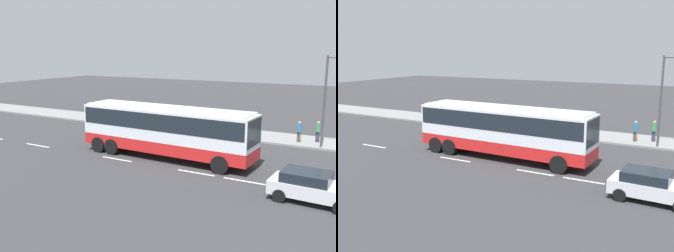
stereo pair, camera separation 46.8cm
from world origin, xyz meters
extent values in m
plane|color=#333335|center=(0.00, 0.00, 0.00)|extent=(120.00, 120.00, 0.00)
cube|color=gray|center=(0.00, 9.06, 0.07)|extent=(80.00, 4.00, 0.15)
cube|color=white|center=(-10.32, -2.08, 0.00)|extent=(2.40, 0.16, 0.01)
cube|color=white|center=(-2.81, -2.08, 0.00)|extent=(2.40, 0.16, 0.01)
cube|color=white|center=(3.02, -2.08, 0.00)|extent=(2.40, 0.16, 0.01)
cube|color=white|center=(5.99, -2.08, 0.00)|extent=(2.40, 0.16, 0.01)
cube|color=red|center=(-0.12, -0.18, 0.94)|extent=(12.23, 2.96, 0.78)
cube|color=silver|center=(-0.12, -0.18, 2.34)|extent=(12.23, 2.96, 2.00)
cube|color=black|center=(-0.12, -0.18, 2.64)|extent=(11.99, 2.98, 1.10)
cube|color=black|center=(5.90, -0.39, 2.44)|extent=(0.20, 2.35, 1.60)
cube|color=silver|center=(-0.12, -0.18, 3.40)|extent=(11.74, 2.79, 0.12)
cylinder|color=black|center=(4.39, 0.89, 0.55)|extent=(1.11, 0.34, 1.10)
cylinder|color=black|center=(4.31, -1.56, 0.55)|extent=(1.11, 0.34, 1.10)
cylinder|color=black|center=(-3.75, 1.16, 0.55)|extent=(1.11, 0.34, 1.10)
cylinder|color=black|center=(-3.84, -1.29, 0.55)|extent=(1.11, 0.34, 1.10)
cylinder|color=black|center=(-4.95, 1.20, 0.55)|extent=(1.11, 0.34, 1.10)
cylinder|color=black|center=(-5.03, -1.25, 0.55)|extent=(1.11, 0.34, 1.10)
cube|color=silver|center=(9.81, -3.33, 0.65)|extent=(4.10, 2.02, 0.66)
cube|color=black|center=(9.46, -3.32, 1.23)|extent=(2.29, 1.79, 0.49)
cylinder|color=black|center=(8.49, -2.39, 0.32)|extent=(0.65, 0.23, 0.64)
cylinder|color=black|center=(8.41, -4.14, 0.32)|extent=(0.65, 0.23, 0.64)
cylinder|color=brown|center=(6.77, 8.28, 0.55)|extent=(0.14, 0.14, 0.81)
cylinder|color=brown|center=(6.92, 8.24, 0.55)|extent=(0.14, 0.14, 0.81)
cylinder|color=#2672B2|center=(6.85, 8.26, 1.26)|extent=(0.32, 0.32, 0.60)
sphere|color=tan|center=(6.85, 8.26, 1.67)|extent=(0.22, 0.22, 0.22)
cylinder|color=#38334C|center=(8.20, 8.90, 0.56)|extent=(0.14, 0.14, 0.81)
cylinder|color=#38334C|center=(8.04, 8.92, 0.56)|extent=(0.14, 0.14, 0.81)
cylinder|color=#338C4C|center=(8.12, 8.91, 1.27)|extent=(0.32, 0.32, 0.61)
sphere|color=tan|center=(8.12, 8.91, 1.68)|extent=(0.22, 0.22, 0.22)
cylinder|color=#47474C|center=(8.61, 7.42, 3.47)|extent=(0.16, 0.16, 6.64)
camera|label=1|loc=(12.39, -21.92, 7.23)|focal=41.22mm
camera|label=2|loc=(11.98, -22.15, 7.23)|focal=41.22mm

